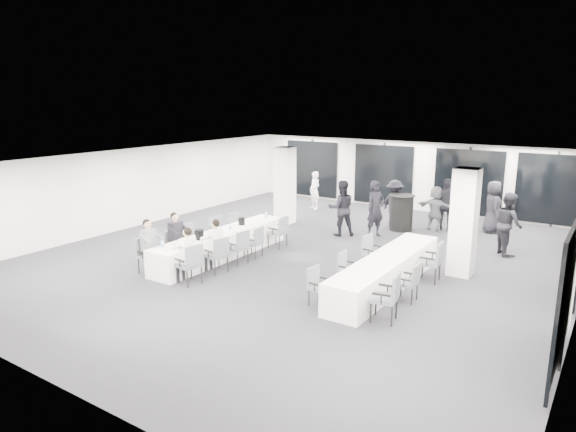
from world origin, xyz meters
name	(u,v)px	position (x,y,z in m)	size (l,w,h in m)	color
room	(350,207)	(0.89, 1.11, 1.39)	(14.04, 16.04, 2.84)	#242429
column_left	(285,185)	(-2.80, 3.20, 1.40)	(0.60, 0.60, 2.80)	white
column_right	(464,222)	(4.20, 1.00, 1.40)	(0.60, 0.60, 2.80)	white
banquet_table_main	(222,245)	(-1.98, -1.28, 0.38)	(0.90, 5.00, 0.75)	white
banquet_table_side	(386,272)	(2.93, -0.91, 0.38)	(0.90, 5.00, 0.75)	white
cocktail_table	(401,212)	(1.18, 4.55, 0.63)	(0.89, 0.89, 1.24)	black
chair_main_left_near	(146,252)	(-2.81, -3.37, 0.53)	(0.54, 0.58, 0.93)	#585A61
chair_main_left_second	(174,245)	(-2.80, -2.37, 0.50)	(0.51, 0.55, 0.88)	#585A61
chair_main_left_mid	(191,238)	(-2.81, -1.71, 0.55)	(0.52, 0.57, 0.96)	#585A61
chair_main_left_fourth	(218,230)	(-2.81, -0.52, 0.53)	(0.57, 0.59, 0.93)	#585A61
chair_main_left_far	(237,225)	(-2.81, 0.39, 0.50)	(0.51, 0.55, 0.88)	#585A61
chair_main_right_near	(191,262)	(-1.14, -3.43, 0.59)	(0.60, 0.64, 1.03)	#585A61
chair_main_right_second	(218,253)	(-1.15, -2.40, 0.55)	(0.59, 0.62, 0.97)	#585A61
chair_main_right_mid	(239,245)	(-1.14, -1.52, 0.55)	(0.53, 0.58, 0.96)	#585A61
chair_main_right_fourth	(255,240)	(-1.15, -0.79, 0.51)	(0.48, 0.53, 0.89)	#585A61
chair_main_right_far	(280,230)	(-1.14, 0.44, 0.56)	(0.50, 0.56, 0.98)	#585A61
chair_side_left_near	(318,284)	(2.10, -2.80, 0.49)	(0.47, 0.52, 0.86)	#585A61
chair_side_left_mid	(346,267)	(2.10, -1.42, 0.49)	(0.44, 0.49, 0.86)	#585A61
chair_side_left_far	(371,250)	(2.09, 0.04, 0.54)	(0.55, 0.59, 0.95)	#585A61
chair_side_right_near	(389,295)	(3.76, -2.78, 0.59)	(0.60, 0.64, 1.04)	#585A61
chair_side_right_mid	(410,280)	(3.75, -1.49, 0.51)	(0.47, 0.52, 0.89)	#585A61
chair_side_right_far	(433,259)	(3.77, 0.06, 0.59)	(0.55, 0.61, 1.03)	#585A61
seated_guest_a	(150,243)	(-2.65, -3.36, 0.81)	(0.50, 0.38, 1.44)	slate
seated_guest_b	(177,235)	(-2.65, -2.38, 0.81)	(0.50, 0.38, 1.44)	black
seated_guest_c	(186,252)	(-1.31, -3.41, 0.81)	(0.50, 0.38, 1.44)	white
seated_guest_d	(214,242)	(-1.31, -2.38, 0.81)	(0.50, 0.38, 1.44)	white
standing_guest_a	(376,205)	(0.76, 3.27, 1.06)	(0.77, 0.62, 2.12)	black
standing_guest_b	(341,204)	(-0.25, 2.78, 1.06)	(1.02, 0.62, 2.11)	black
standing_guest_c	(395,200)	(0.74, 4.99, 0.94)	(1.22, 0.62, 1.89)	black
standing_guest_d	(447,201)	(2.52, 5.25, 1.05)	(1.23, 0.69, 2.10)	black
standing_guest_e	(493,204)	(3.88, 5.95, 1.01)	(0.98, 0.59, 2.02)	black
standing_guest_f	(436,205)	(2.17, 5.17, 0.89)	(1.62, 0.62, 1.77)	slate
standing_guest_g	(315,188)	(-3.14, 5.92, 0.88)	(0.64, 0.52, 1.77)	white
standing_guest_h	(509,220)	(4.83, 3.57, 1.05)	(1.01, 0.62, 2.10)	black
ice_bucket_near	(199,235)	(-1.96, -2.23, 0.89)	(0.24, 0.24, 0.27)	black
ice_bucket_far	(242,221)	(-2.04, -0.29, 0.86)	(0.20, 0.20, 0.23)	black
water_bottle_a	(162,245)	(-2.12, -3.42, 0.86)	(0.07, 0.07, 0.22)	silver
water_bottle_b	(230,227)	(-1.86, -1.05, 0.86)	(0.07, 0.07, 0.21)	silver
water_bottle_c	(266,215)	(-1.92, 0.80, 0.85)	(0.06, 0.06, 0.20)	silver
plate_a	(175,245)	(-2.09, -3.01, 0.76)	(0.20, 0.20, 0.03)	white
plate_b	(182,246)	(-1.88, -2.99, 0.76)	(0.22, 0.22, 0.03)	white
plate_c	(212,237)	(-1.83, -1.88, 0.76)	(0.22, 0.22, 0.03)	white
wine_glass	(174,244)	(-1.84, -3.30, 0.91)	(0.08, 0.08, 0.21)	silver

